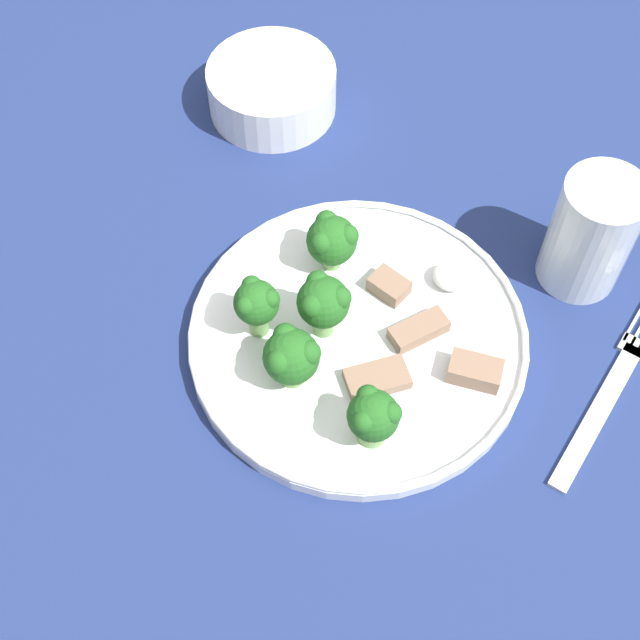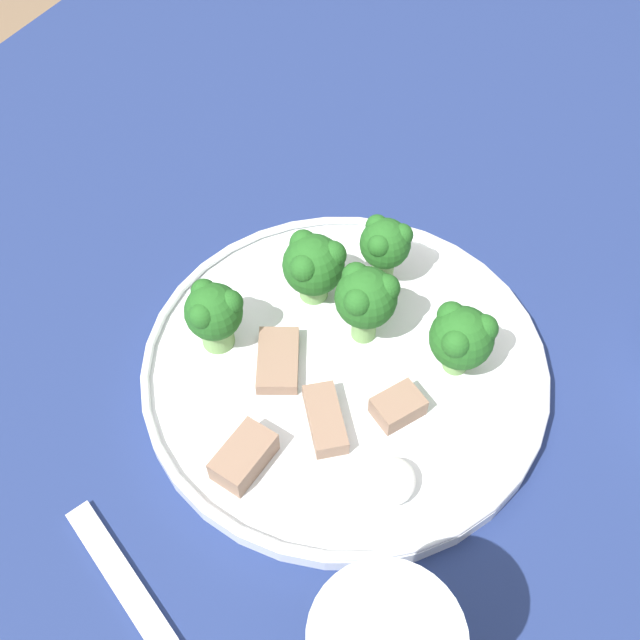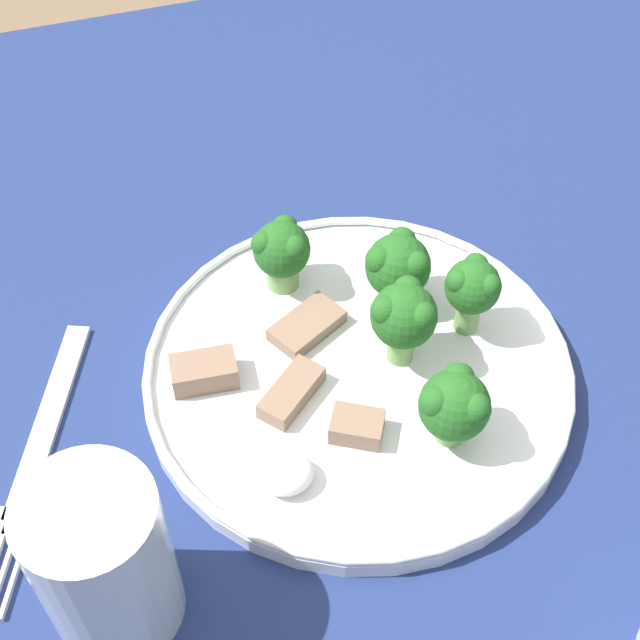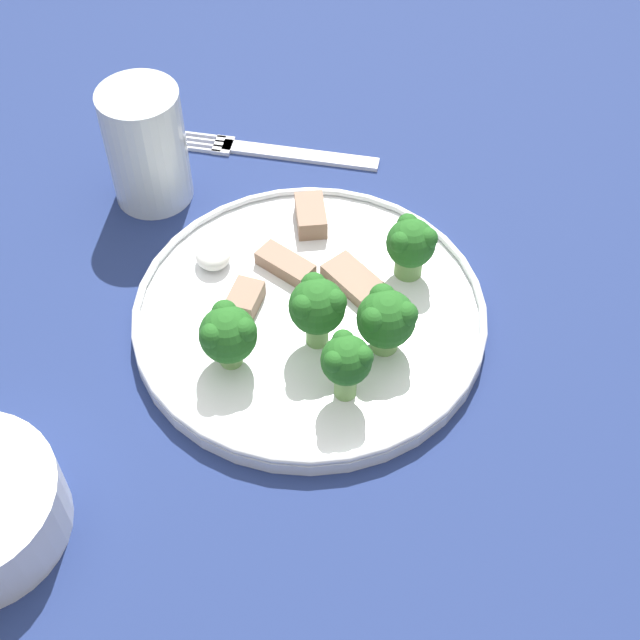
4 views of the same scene
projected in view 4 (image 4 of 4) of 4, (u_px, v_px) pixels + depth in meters
name	position (u px, v px, depth m)	size (l,w,h in m)	color
table	(275.00, 390.00, 0.77)	(1.38, 1.05, 0.78)	navy
dinner_plate	(310.00, 314.00, 0.69)	(0.27, 0.27, 0.02)	white
fork	(271.00, 152.00, 0.82)	(0.10, 0.19, 0.00)	silver
drinking_glass	(147.00, 152.00, 0.75)	(0.07, 0.07, 0.11)	silver
broccoli_floret_near_rim_left	(386.00, 319.00, 0.64)	(0.04, 0.04, 0.05)	#709E56
broccoli_floret_center_left	(346.00, 361.00, 0.61)	(0.04, 0.04, 0.06)	#709E56
broccoli_floret_back_left	(411.00, 244.00, 0.69)	(0.04, 0.04, 0.05)	#709E56
broccoli_floret_front_left	(228.00, 334.00, 0.63)	(0.04, 0.04, 0.05)	#709E56
broccoli_floret_center_back	(317.00, 306.00, 0.64)	(0.04, 0.04, 0.06)	#709E56
meat_slice_front_slice	(353.00, 279.00, 0.70)	(0.06, 0.05, 0.01)	#846651
meat_slice_middle_slice	(311.00, 215.00, 0.74)	(0.04, 0.03, 0.02)	#846651
meat_slice_rear_slice	(285.00, 264.00, 0.71)	(0.05, 0.05, 0.01)	#846651
meat_slice_edge_slice	(245.00, 298.00, 0.69)	(0.04, 0.03, 0.01)	#846651
sauce_dollop	(213.00, 255.00, 0.72)	(0.03, 0.03, 0.02)	white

